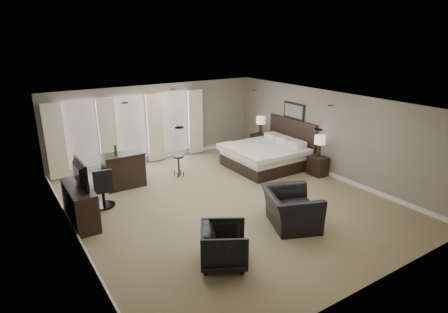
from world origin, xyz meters
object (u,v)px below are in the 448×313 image
dresser (80,205)px  tv (78,184)px  nightstand_near (318,166)px  bar_stool_left (109,178)px  lamp_far (261,126)px  nightstand_far (260,143)px  lamp_near (319,146)px  armchair_far (224,244)px  bed (266,145)px  armchair_near (291,203)px  bar_counter (124,170)px  bar_stool_right (179,166)px  desk_chair (102,187)px

dresser → tv: size_ratio=1.45×
nightstand_near → tv: bearing=173.5°
tv → bar_stool_left: tv is taller
nightstand_near → lamp_far: 2.98m
nightstand_near → dresser: bearing=173.5°
nightstand_far → lamp_near: (0.00, -2.90, 0.61)m
bar_stool_left → lamp_far: bearing=5.7°
dresser → armchair_far: dresser is taller
nightstand_far → dresser: dresser is taller
bed → tv: size_ratio=2.17×
lamp_near → armchair_near: lamp_near is taller
lamp_far → tv: size_ratio=0.63×
nightstand_near → armchair_far: (-5.03, -2.41, 0.14)m
armchair_near → armchair_far: bearing=124.5°
bar_counter → bar_stool_right: 1.68m
nightstand_near → armchair_far: bearing=-154.4°
nightstand_far → bar_stool_right: bearing=-169.4°
tv → armchair_near: armchair_near is taller
lamp_far → bar_counter: bearing=-173.9°
armchair_near → lamp_near: bearing=-33.8°
lamp_far → dresser: (-6.92, -2.11, -0.54)m
lamp_near → armchair_near: 3.53m
armchair_far → desk_chair: 3.96m
lamp_near → bar_stool_right: 4.35m
tv → armchair_far: 3.76m
tv → desk_chair: 0.99m
bed → dresser: bed is taller
armchair_far → bar_stool_left: (-0.79, 4.73, -0.08)m
lamp_far → lamp_near: bearing=-90.0°
bar_stool_right → nightstand_near: bearing=-30.8°
dresser → bar_stool_left: bearing=54.2°
bed → dresser: 6.07m
bed → lamp_far: (0.89, 1.45, 0.25)m
armchair_near → bar_counter: armchair_near is taller
armchair_far → desk_chair: (-1.21, 3.77, 0.09)m
lamp_far → nightstand_near: bearing=-90.0°
lamp_far → armchair_near: 5.68m
lamp_near → lamp_far: (0.00, 2.90, 0.06)m
nightstand_near → lamp_near: size_ratio=0.89×
tv → desk_chair: bearing=-49.8°
tv → nightstand_near: bearing=-96.5°
nightstand_near → lamp_far: size_ratio=0.89×
lamp_near → bar_counter: bearing=156.6°
nightstand_far → bar_counter: bearing=-173.9°
nightstand_near → bar_stool_right: bar_stool_right is taller
dresser → desk_chair: (0.68, 0.57, 0.08)m
nightstand_near → bar_stool_left: size_ratio=0.82×
nightstand_far → desk_chair: desk_chair is taller
nightstand_far → armchair_near: bearing=-121.0°
nightstand_far → armchair_far: size_ratio=0.74×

